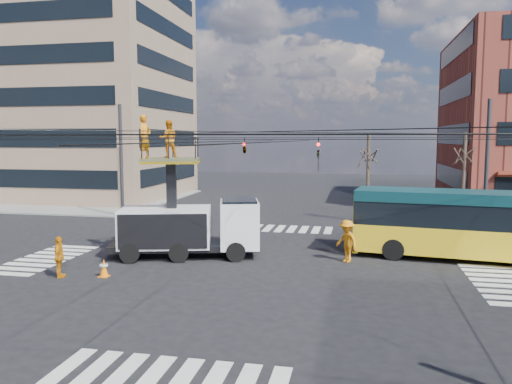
% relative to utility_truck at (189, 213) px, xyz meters
% --- Properties ---
extents(ground, '(120.00, 120.00, 0.00)m').
position_rel_utility_truck_xyz_m(ground, '(3.53, -1.88, -2.12)').
color(ground, black).
rests_on(ground, ground).
extents(sidewalk_nw, '(18.00, 18.00, 0.12)m').
position_rel_utility_truck_xyz_m(sidewalk_nw, '(-17.47, 19.12, -2.06)').
color(sidewalk_nw, slate).
rests_on(sidewalk_nw, ground).
extents(crosswalks, '(22.40, 22.40, 0.02)m').
position_rel_utility_truck_xyz_m(crosswalks, '(3.53, -1.88, -2.11)').
color(crosswalks, silver).
rests_on(crosswalks, ground).
extents(building_tower, '(18.06, 16.06, 30.00)m').
position_rel_utility_truck_xyz_m(building_tower, '(-18.44, 22.10, 12.88)').
color(building_tower, '#906F5C').
rests_on(building_tower, ground).
extents(overhead_network, '(24.24, 24.24, 8.00)m').
position_rel_utility_truck_xyz_m(overhead_network, '(3.46, -1.48, 2.17)').
color(overhead_network, '#2D2D30').
rests_on(overhead_network, ground).
extents(tree_a, '(2.00, 2.00, 6.00)m').
position_rel_utility_truck_xyz_m(tree_a, '(8.53, 11.62, 2.51)').
color(tree_a, '#382B21').
rests_on(tree_a, ground).
extents(tree_b, '(2.00, 2.00, 6.00)m').
position_rel_utility_truck_xyz_m(tree_b, '(14.53, 11.62, 2.51)').
color(tree_b, '#382B21').
rests_on(tree_b, ground).
extents(utility_truck, '(7.36, 4.09, 6.71)m').
position_rel_utility_truck_xyz_m(utility_truck, '(0.00, 0.00, 0.00)').
color(utility_truck, black).
rests_on(utility_truck, ground).
extents(city_bus, '(12.64, 4.23, 3.20)m').
position_rel_utility_truck_xyz_m(city_bus, '(13.98, 1.76, -0.40)').
color(city_bus, yellow).
rests_on(city_bus, ground).
extents(traffic_cone, '(0.36, 0.36, 0.74)m').
position_rel_utility_truck_xyz_m(traffic_cone, '(-2.24, -4.09, -1.75)').
color(traffic_cone, orange).
rests_on(traffic_cone, ground).
extents(worker_ground, '(0.72, 1.08, 1.70)m').
position_rel_utility_truck_xyz_m(worker_ground, '(-3.94, -4.56, -1.27)').
color(worker_ground, orange).
rests_on(worker_ground, ground).
extents(flagger, '(1.39, 1.41, 1.94)m').
position_rel_utility_truck_xyz_m(flagger, '(7.43, 0.40, -1.15)').
color(flagger, orange).
rests_on(flagger, ground).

